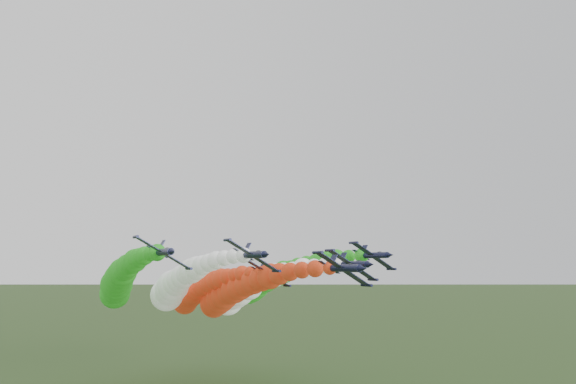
% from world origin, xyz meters
% --- Properties ---
extents(jet_lead, '(15.74, 90.65, 17.68)m').
position_xyz_m(jet_lead, '(-1.78, 46.41, 28.46)').
color(jet_lead, black).
rests_on(jet_lead, ground).
extents(jet_inner_left, '(16.62, 91.53, 18.56)m').
position_xyz_m(jet_inner_left, '(-12.06, 62.20, 30.10)').
color(jet_inner_left, black).
rests_on(jet_inner_left, ground).
extents(jet_inner_right, '(16.69, 91.61, 18.63)m').
position_xyz_m(jet_inner_right, '(6.21, 58.29, 28.51)').
color(jet_inner_right, black).
rests_on(jet_inner_right, ground).
extents(jet_outer_left, '(16.16, 91.07, 18.10)m').
position_xyz_m(jet_outer_left, '(-26.90, 63.92, 31.21)').
color(jet_outer_left, black).
rests_on(jet_outer_left, ground).
extents(jet_outer_right, '(15.88, 90.79, 17.82)m').
position_xyz_m(jet_outer_right, '(16.62, 64.60, 30.68)').
color(jet_outer_right, black).
rests_on(jet_outer_right, ground).
extents(jet_trail, '(15.97, 90.88, 17.91)m').
position_xyz_m(jet_trail, '(-1.52, 76.14, 27.35)').
color(jet_trail, black).
rests_on(jet_trail, ground).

